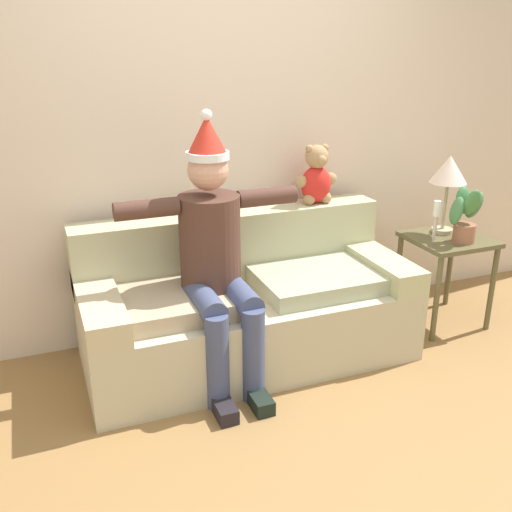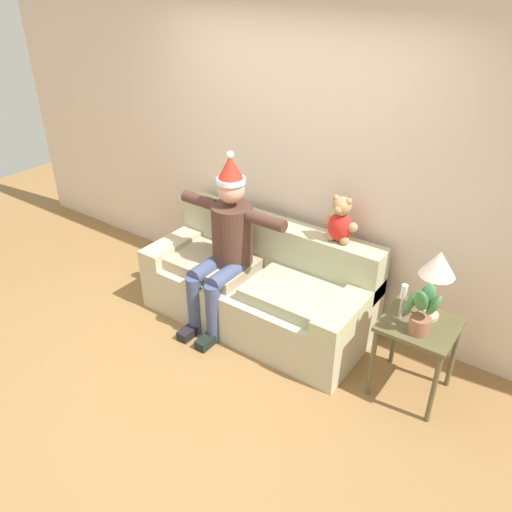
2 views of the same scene
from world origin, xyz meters
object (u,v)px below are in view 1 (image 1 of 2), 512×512
Objects in this scene: couch at (246,305)px; teddy_bear at (316,177)px; table_lamp at (449,173)px; candle_tall at (436,215)px; potted_plant at (465,215)px; person_seated at (215,252)px; side_table at (447,252)px.

couch is 5.11× the size of teddy_bear.
teddy_bear is 0.73× the size of table_lamp.
candle_tall is at bearing -4.72° from couch.
potted_plant reaches higher than candle_tall.
person_seated reaches higher than candle_tall.
table_lamp is (0.02, 0.10, 0.51)m from side_table.
potted_plant is (1.43, -0.19, 0.47)m from couch.
couch is 1.58m from table_lamp.
couch is 1.35m from candle_tall.
person_seated reaches higher than potted_plant.
couch is 3.16× the size of side_table.
table_lamp is 0.31m from candle_tall.
candle_tall is (0.68, -0.36, -0.23)m from teddy_bear.
couch is at bearing 176.56° from side_table.
side_table is at bearing -3.44° from couch.
potted_plant is 0.18m from candle_tall.
candle_tall is at bearing 152.54° from potted_plant.
person_seated reaches higher than table_lamp.
teddy_bear is at bearing 157.82° from side_table.
side_table is 2.31× the size of candle_tall.
teddy_bear is 1.02× the size of potted_plant.
side_table is (1.64, 0.08, -0.25)m from person_seated.
teddy_bear is at bearing 23.44° from couch.
table_lamp is at bearing 0.51° from couch.
person_seated is 0.95m from teddy_bear.
teddy_bear is 0.88m from table_lamp.
table_lamp reaches higher than candle_tall.
person_seated is at bearing -177.67° from candle_tall.
candle_tall reaches higher than couch.
table_lamp is at bearing 6.13° from person_seated.
person_seated is 4.05× the size of potted_plant.
teddy_bear is at bearing 164.16° from table_lamp.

